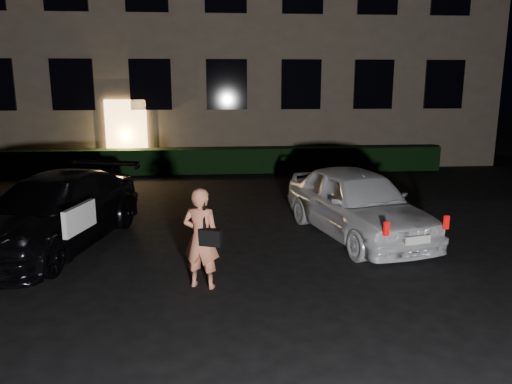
{
  "coord_description": "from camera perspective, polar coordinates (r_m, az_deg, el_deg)",
  "views": [
    {
      "loc": [
        -0.52,
        -6.7,
        3.14
      ],
      "look_at": [
        0.24,
        2.0,
        1.18
      ],
      "focal_mm": 35.0,
      "sensor_mm": 36.0,
      "label": 1
    }
  ],
  "objects": [
    {
      "name": "ground",
      "position": [
        7.42,
        -0.51,
        -12.42
      ],
      "size": [
        80.0,
        80.0,
        0.0
      ],
      "primitive_type": "plane",
      "color": "black",
      "rests_on": "ground"
    },
    {
      "name": "building",
      "position": [
        21.89,
        -3.8,
        20.11
      ],
      "size": [
        20.0,
        8.11,
        12.0
      ],
      "color": "brown",
      "rests_on": "ground"
    },
    {
      "name": "hedge",
      "position": [
        17.43,
        -3.2,
        3.64
      ],
      "size": [
        15.0,
        0.7,
        0.85
      ],
      "primitive_type": "cube",
      "color": "black",
      "rests_on": "ground"
    },
    {
      "name": "sedan",
      "position": [
        10.31,
        -22.13,
        -2.12
      ],
      "size": [
        3.05,
        5.05,
        1.37
      ],
      "rotation": [
        0.0,
        0.0,
        -0.26
      ],
      "color": "black",
      "rests_on": "ground"
    },
    {
      "name": "hatch",
      "position": [
        10.39,
        11.47,
        -1.18
      ],
      "size": [
        2.6,
        4.44,
        1.42
      ],
      "rotation": [
        0.0,
        0.0,
        0.24
      ],
      "color": "white",
      "rests_on": "ground"
    },
    {
      "name": "man",
      "position": [
        7.68,
        -6.26,
        -5.25
      ],
      "size": [
        0.67,
        0.56,
        1.58
      ],
      "rotation": [
        0.0,
        0.0,
        2.8
      ],
      "color": "#DC7957",
      "rests_on": "ground"
    }
  ]
}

